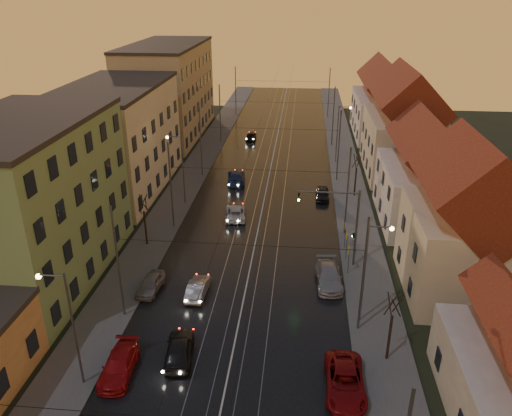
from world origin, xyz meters
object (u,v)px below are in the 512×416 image
(street_lamp_0, at_px, (67,319))
(traffic_light_mast, at_px, (345,218))
(driving_car_2, at_px, (236,213))
(driving_car_3, at_px, (236,177))
(street_lamp_1, at_px, (370,264))
(driving_car_4, at_px, (251,136))
(driving_car_1, at_px, (198,288))
(street_lamp_2, at_px, (180,163))
(parked_right_1, at_px, (329,276))
(parked_right_2, at_px, (322,194))
(parked_right_0, at_px, (345,381))
(parked_left_3, at_px, (151,284))
(street_lamp_3, at_px, (340,128))
(driving_car_0, at_px, (179,349))
(parked_left_2, at_px, (119,365))

(street_lamp_0, height_order, traffic_light_mast, street_lamp_0)
(street_lamp_0, bearing_deg, driving_car_2, 75.34)
(driving_car_3, bearing_deg, street_lamp_1, 108.46)
(street_lamp_0, relative_size, driving_car_4, 2.06)
(driving_car_1, height_order, driving_car_2, driving_car_1)
(traffic_light_mast, distance_m, driving_car_4, 40.06)
(traffic_light_mast, bearing_deg, street_lamp_2, 144.93)
(driving_car_4, bearing_deg, parked_right_1, 102.37)
(driving_car_2, xyz_separation_m, parked_right_2, (9.27, 6.00, 0.03))
(street_lamp_1, bearing_deg, parked_right_0, -104.77)
(driving_car_4, height_order, parked_left_3, driving_car_4)
(driving_car_2, height_order, parked_right_0, parked_right_0)
(parked_right_0, bearing_deg, driving_car_1, 139.52)
(driving_car_1, bearing_deg, parked_right_0, 141.24)
(driving_car_1, relative_size, driving_car_4, 1.00)
(driving_car_4, distance_m, parked_right_1, 42.48)
(street_lamp_2, bearing_deg, driving_car_1, -73.01)
(traffic_light_mast, distance_m, parked_right_0, 15.50)
(driving_car_3, xyz_separation_m, parked_right_0, (11.19, -34.08, -0.05))
(parked_right_2, bearing_deg, traffic_light_mast, -84.06)
(traffic_light_mast, height_order, driving_car_2, traffic_light_mast)
(street_lamp_2, relative_size, street_lamp_3, 1.00)
(driving_car_0, xyz_separation_m, driving_car_4, (-0.64, 51.11, -0.08))
(driving_car_2, relative_size, parked_left_2, 0.98)
(street_lamp_1, xyz_separation_m, parked_left_3, (-16.70, 2.49, -4.25))
(street_lamp_3, bearing_deg, street_lamp_2, -138.69)
(street_lamp_2, relative_size, parked_right_1, 1.61)
(driving_car_3, distance_m, parked_right_2, 11.42)
(street_lamp_1, bearing_deg, driving_car_1, 169.91)
(driving_car_1, bearing_deg, driving_car_0, 93.52)
(parked_right_0, bearing_deg, parked_right_1, 92.39)
(driving_car_3, xyz_separation_m, parked_left_2, (-2.96, -34.00, -0.11))
(street_lamp_0, height_order, parked_right_1, street_lamp_0)
(street_lamp_3, bearing_deg, traffic_light_mast, -92.27)
(driving_car_3, relative_size, parked_right_2, 1.38)
(parked_left_2, bearing_deg, driving_car_4, 84.10)
(driving_car_1, distance_m, parked_left_2, 9.72)
(parked_left_3, height_order, parked_right_1, parked_right_1)
(street_lamp_3, distance_m, driving_car_1, 36.32)
(driving_car_2, distance_m, parked_left_3, 15.16)
(street_lamp_1, relative_size, parked_right_2, 2.12)
(driving_car_0, height_order, driving_car_2, driving_car_0)
(driving_car_4, relative_size, parked_right_0, 0.76)
(driving_car_4, bearing_deg, driving_car_2, 90.50)
(driving_car_1, distance_m, driving_car_2, 14.56)
(parked_left_3, height_order, parked_right_2, parked_right_2)
(street_lamp_1, relative_size, street_lamp_2, 1.00)
(street_lamp_2, height_order, driving_car_4, street_lamp_2)
(street_lamp_0, height_order, parked_left_2, street_lamp_0)
(driving_car_1, xyz_separation_m, driving_car_2, (1.07, 14.52, -0.03))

